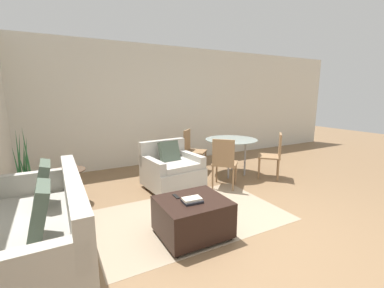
{
  "coord_description": "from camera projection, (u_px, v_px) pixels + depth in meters",
  "views": [
    {
      "loc": [
        -1.99,
        -2.06,
        1.66
      ],
      "look_at": [
        0.21,
        1.99,
        0.75
      ],
      "focal_mm": 24.0,
      "sensor_mm": 36.0,
      "label": 1
    }
  ],
  "objects": [
    {
      "name": "dining_table",
      "position": [
        231.0,
        143.0,
        5.25
      ],
      "size": [
        1.06,
        1.06,
        0.74
      ],
      "color": "#8C9E99",
      "rests_on": "ground_plane"
    },
    {
      "name": "picture_frame",
      "position": [
        67.0,
        163.0,
        3.82
      ],
      "size": [
        0.12,
        0.07,
        0.21
      ],
      "color": "silver",
      "rests_on": "side_table"
    },
    {
      "name": "ottoman",
      "position": [
        192.0,
        216.0,
        3.01
      ],
      "size": [
        0.78,
        0.68,
        0.45
      ],
      "color": "black",
      "rests_on": "ground_plane"
    },
    {
      "name": "tv_remote_primary",
      "position": [
        176.0,
        196.0,
        3.06
      ],
      "size": [
        0.04,
        0.14,
        0.01
      ],
      "color": "black",
      "rests_on": "ottoman"
    },
    {
      "name": "area_rug",
      "position": [
        190.0,
        215.0,
        3.55
      ],
      "size": [
        2.54,
        1.62,
        0.01
      ],
      "color": "gray",
      "rests_on": "ground_plane"
    },
    {
      "name": "couch",
      "position": [
        41.0,
        237.0,
        2.45
      ],
      "size": [
        0.87,
        1.95,
        0.94
      ],
      "color": "#B2ADA3",
      "rests_on": "ground_plane"
    },
    {
      "name": "wall_back",
      "position": [
        149.0,
        106.0,
        5.97
      ],
      "size": [
        12.0,
        0.06,
        2.75
      ],
      "color": "beige",
      "rests_on": "ground_plane"
    },
    {
      "name": "dining_chair_near_right",
      "position": [
        274.0,
        153.0,
        5.04
      ],
      "size": [
        0.59,
        0.59,
        0.9
      ],
      "color": "#93704C",
      "rests_on": "ground_plane"
    },
    {
      "name": "side_table",
      "position": [
        69.0,
        180.0,
        3.87
      ],
      "size": [
        0.5,
        0.5,
        0.53
      ],
      "color": "#4C3828",
      "rests_on": "ground_plane"
    },
    {
      "name": "dining_chair_far_left",
      "position": [
        192.0,
        148.0,
        5.52
      ],
      "size": [
        0.59,
        0.59,
        0.9
      ],
      "color": "#93704C",
      "rests_on": "ground_plane"
    },
    {
      "name": "ground_plane",
      "position": [
        257.0,
        236.0,
        3.03
      ],
      "size": [
        20.0,
        20.0,
        0.0
      ],
      "primitive_type": "plane",
      "color": "brown"
    },
    {
      "name": "potted_plant",
      "position": [
        27.0,
        193.0,
        3.6
      ],
      "size": [
        0.35,
        0.35,
        1.25
      ],
      "color": "maroon",
      "rests_on": "ground_plane"
    },
    {
      "name": "book_stack",
      "position": [
        192.0,
        200.0,
        2.9
      ],
      "size": [
        0.23,
        0.18,
        0.05
      ],
      "color": "black",
      "rests_on": "ottoman"
    },
    {
      "name": "armchair",
      "position": [
        171.0,
        170.0,
        4.52
      ],
      "size": [
        0.97,
        0.94,
        0.84
      ],
      "color": "#B2ADA3",
      "rests_on": "ground_plane"
    },
    {
      "name": "dining_chair_near_left",
      "position": [
        224.0,
        160.0,
        4.48
      ],
      "size": [
        0.59,
        0.59,
        0.9
      ],
      "color": "#93704C",
      "rests_on": "ground_plane"
    }
  ]
}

